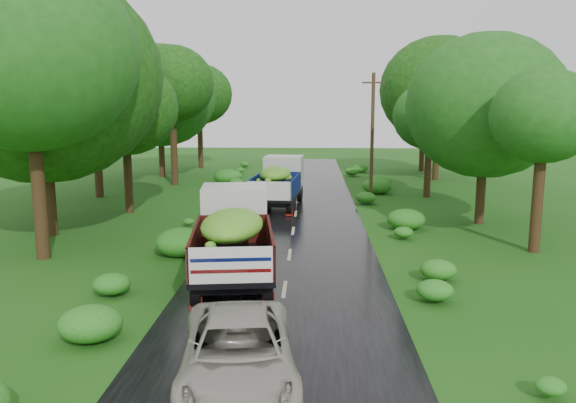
# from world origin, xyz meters

# --- Properties ---
(ground) EXTENTS (120.00, 120.00, 0.00)m
(ground) POSITION_xyz_m (0.00, 0.00, 0.00)
(ground) COLOR #174B10
(ground) RESTS_ON ground
(road) EXTENTS (6.50, 80.00, 0.02)m
(road) POSITION_xyz_m (0.00, 5.00, 0.01)
(road) COLOR black
(road) RESTS_ON ground
(road_lines) EXTENTS (0.12, 69.60, 0.00)m
(road_lines) POSITION_xyz_m (0.00, 6.00, 0.02)
(road_lines) COLOR #BFB78C
(road_lines) RESTS_ON road
(truck_near) EXTENTS (3.05, 6.75, 2.74)m
(truck_near) POSITION_xyz_m (-1.71, 5.18, 1.55)
(truck_near) COLOR black
(truck_near) RESTS_ON ground
(truck_far) EXTENTS (2.78, 6.42, 2.62)m
(truck_far) POSITION_xyz_m (-0.97, 18.13, 1.48)
(truck_far) COLOR black
(truck_far) RESTS_ON ground
(car) EXTENTS (2.86, 5.15, 1.36)m
(car) POSITION_xyz_m (-0.64, -1.95, 0.70)
(car) COLOR #ABA598
(car) RESTS_ON road
(utility_pole) EXTENTS (1.29, 0.22, 7.33)m
(utility_pole) POSITION_xyz_m (4.25, 19.87, 3.77)
(utility_pole) COLOR #382616
(utility_pole) RESTS_ON ground
(trees_left) EXTENTS (7.01, 33.08, 9.57)m
(trees_left) POSITION_xyz_m (-10.07, 20.02, 6.69)
(trees_left) COLOR black
(trees_left) RESTS_ON ground
(trees_right) EXTENTS (5.77, 29.37, 8.45)m
(trees_right) POSITION_xyz_m (9.36, 23.22, 5.64)
(trees_right) COLOR black
(trees_right) RESTS_ON ground
(shrubs) EXTENTS (11.90, 44.00, 0.70)m
(shrubs) POSITION_xyz_m (0.00, 14.00, 0.35)
(shrubs) COLOR #236818
(shrubs) RESTS_ON ground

